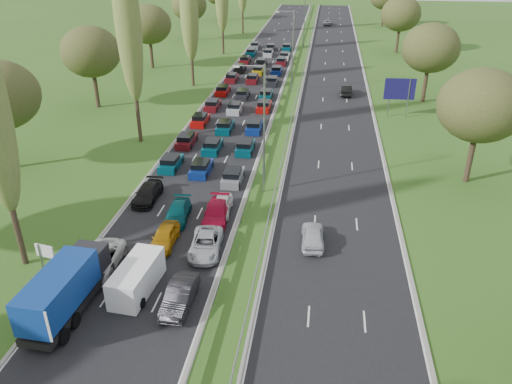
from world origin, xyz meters
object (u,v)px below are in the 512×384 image
(near_car_2, at_px, (100,261))
(info_sign, at_px, (45,254))
(near_car_3, at_px, (148,193))
(direction_sign, at_px, (400,91))
(white_van_rear, at_px, (138,276))
(blue_lorry, at_px, (67,288))

(near_car_2, distance_m, info_sign, 3.86)
(near_car_2, relative_size, near_car_3, 1.14)
(info_sign, distance_m, direction_sign, 48.37)
(near_car_2, relative_size, white_van_rear, 1.04)
(info_sign, bearing_deg, direction_sign, 53.41)
(near_car_2, relative_size, info_sign, 2.57)
(near_car_2, distance_m, blue_lorry, 4.60)
(white_van_rear, height_order, info_sign, white_van_rear)
(near_car_3, relative_size, white_van_rear, 0.91)
(near_car_3, bearing_deg, near_car_2, -89.30)
(near_car_2, bearing_deg, direction_sign, 53.61)
(near_car_3, height_order, blue_lorry, blue_lorry)
(near_car_3, xyz_separation_m, direction_sign, (25.17, 27.46, 2.86))
(near_car_3, bearing_deg, direction_sign, 47.44)
(near_car_3, bearing_deg, blue_lorry, -89.80)
(near_car_3, distance_m, blue_lorry, 15.32)
(near_car_2, xyz_separation_m, direction_sign, (25.02, 38.25, 2.80))
(white_van_rear, distance_m, direction_sign, 45.47)
(blue_lorry, height_order, white_van_rear, blue_lorry)
(near_car_2, relative_size, direction_sign, 1.04)
(blue_lorry, bearing_deg, direction_sign, 62.84)
(blue_lorry, xyz_separation_m, direction_sign, (25.10, 42.74, 1.76))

